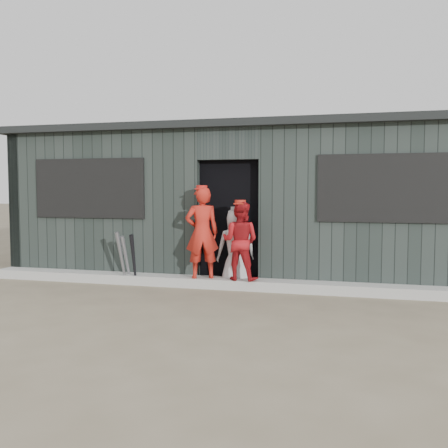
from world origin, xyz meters
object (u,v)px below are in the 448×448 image
(bat_left, at_px, (126,260))
(bat_mid, at_px, (121,258))
(player_red_left, at_px, (202,233))
(dugout, at_px, (247,203))
(player_red_right, at_px, (240,241))
(bat_right, at_px, (134,260))
(player_grey_back, at_px, (236,247))

(bat_left, bearing_deg, bat_mid, -110.53)
(bat_left, bearing_deg, player_red_left, 1.65)
(bat_mid, bearing_deg, dugout, 48.50)
(bat_mid, xyz_separation_m, player_red_right, (1.92, 0.13, 0.32))
(bat_mid, xyz_separation_m, dugout, (1.65, 1.87, 0.85))
(bat_right, xyz_separation_m, player_grey_back, (1.59, 0.36, 0.20))
(dugout, bearing_deg, player_red_left, -101.32)
(bat_right, bearing_deg, player_red_left, 6.46)
(player_red_left, distance_m, player_grey_back, 0.59)
(bat_left, bearing_deg, bat_right, -27.29)
(bat_left, bearing_deg, player_red_right, 0.83)
(bat_left, relative_size, player_red_right, 0.68)
(bat_right, distance_m, dugout, 2.51)
(player_red_right, relative_size, dugout, 0.14)
(bat_left, relative_size, bat_right, 0.97)
(player_red_right, xyz_separation_m, player_grey_back, (-0.12, 0.24, -0.13))
(bat_mid, distance_m, player_grey_back, 1.84)
(bat_left, xyz_separation_m, bat_mid, (-0.04, -0.10, 0.04))
(player_red_left, height_order, player_grey_back, player_red_left)
(bat_right, height_order, dugout, dugout)
(player_grey_back, xyz_separation_m, dugout, (-0.14, 1.50, 0.67))
(bat_mid, height_order, player_red_left, player_red_left)
(bat_right, relative_size, player_red_right, 0.70)
(bat_left, distance_m, player_grey_back, 1.79)
(player_red_left, xyz_separation_m, player_grey_back, (0.49, 0.23, -0.24))
(bat_mid, distance_m, player_red_left, 1.38)
(player_red_right, bearing_deg, bat_left, 7.67)
(bat_left, distance_m, player_red_left, 1.35)
(bat_left, xyz_separation_m, player_red_left, (1.27, 0.04, 0.46))
(bat_mid, distance_m, bat_right, 0.21)
(bat_mid, height_order, player_grey_back, player_grey_back)
(dugout, bearing_deg, player_grey_back, -84.56)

